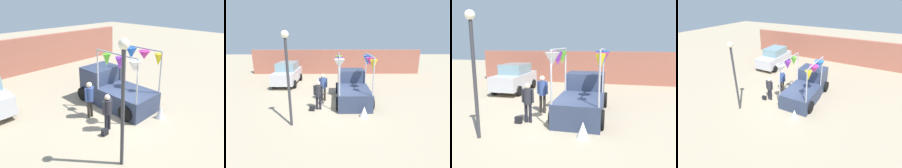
% 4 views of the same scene
% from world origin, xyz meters
% --- Properties ---
extents(ground_plane, '(60.00, 60.00, 0.00)m').
position_xyz_m(ground_plane, '(0.00, 0.00, 0.00)').
color(ground_plane, gray).
extents(vendor_truck, '(2.53, 4.17, 3.04)m').
position_xyz_m(vendor_truck, '(1.01, 1.21, 0.88)').
color(vendor_truck, '#2D3851').
rests_on(vendor_truck, ground).
extents(parked_car, '(1.88, 4.00, 1.88)m').
position_xyz_m(parked_car, '(-4.20, 5.06, 0.94)').
color(parked_car, '#B7B7BC').
rests_on(parked_car, ground).
extents(person_customer, '(0.53, 0.34, 1.65)m').
position_xyz_m(person_customer, '(-1.04, -0.44, 1.00)').
color(person_customer, black).
rests_on(person_customer, ground).
extents(person_vendor, '(0.53, 0.34, 1.77)m').
position_xyz_m(person_vendor, '(-0.86, 0.92, 1.08)').
color(person_vendor, '#2D2823').
rests_on(person_vendor, ground).
extents(handbag, '(0.28, 0.16, 0.28)m').
position_xyz_m(handbag, '(-1.39, -0.64, 0.14)').
color(handbag, black).
rests_on(handbag, ground).
extents(street_lamp, '(0.32, 0.32, 4.28)m').
position_xyz_m(street_lamp, '(-2.14, -2.25, 2.76)').
color(street_lamp, '#333338').
rests_on(street_lamp, ground).
extents(brick_boundary_wall, '(18.00, 0.36, 2.60)m').
position_xyz_m(brick_boundary_wall, '(0.00, 9.31, 1.30)').
color(brick_boundary_wall, '#9E5947').
rests_on(brick_boundary_wall, ground).
extents(folded_kite_bundle_white, '(0.60, 0.60, 0.60)m').
position_xyz_m(folded_kite_bundle_white, '(1.38, -1.49, 0.30)').
color(folded_kite_bundle_white, white).
rests_on(folded_kite_bundle_white, ground).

